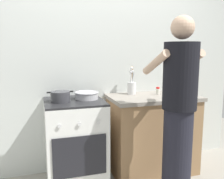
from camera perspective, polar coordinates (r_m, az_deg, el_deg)
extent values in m
cube|color=silver|center=(2.94, 0.62, 6.08)|extent=(3.20, 0.10, 2.50)
cube|color=#99724C|center=(2.92, 9.42, -10.57)|extent=(0.96, 0.56, 0.86)
cube|color=gray|center=(2.80, 9.66, -1.85)|extent=(1.00, 0.60, 0.04)
cube|color=white|center=(2.66, -8.67, -12.33)|extent=(0.60, 0.60, 0.88)
cube|color=#232326|center=(2.53, -8.92, -2.78)|extent=(0.60, 0.60, 0.02)
cube|color=black|center=(2.38, -7.53, -15.40)|extent=(0.51, 0.01, 0.40)
cylinder|color=silver|center=(2.24, -12.26, -8.37)|extent=(0.04, 0.01, 0.04)
cylinder|color=silver|center=(2.27, -7.68, -8.08)|extent=(0.04, 0.01, 0.04)
cylinder|color=silver|center=(2.30, -3.21, -7.75)|extent=(0.04, 0.01, 0.04)
cylinder|color=#38383D|center=(2.47, -12.07, -1.66)|extent=(0.19, 0.19, 0.11)
cube|color=black|center=(2.45, -14.71, -0.70)|extent=(0.04, 0.02, 0.01)
cube|color=black|center=(2.47, -9.52, -0.45)|extent=(0.04, 0.02, 0.01)
cylinder|color=#B7B7BC|center=(2.57, -5.97, -1.43)|extent=(0.24, 0.24, 0.07)
torus|color=#B7B7BC|center=(2.57, -5.99, -0.70)|extent=(0.26, 0.26, 0.01)
cylinder|color=silver|center=(2.86, 4.65, 0.31)|extent=(0.10, 0.10, 0.14)
cylinder|color=silver|center=(2.86, 4.40, 1.65)|extent=(0.04, 0.03, 0.22)
sphere|color=silver|center=(2.84, 4.43, 4.08)|extent=(0.03, 0.03, 0.03)
cylinder|color=white|center=(2.84, 4.58, 2.01)|extent=(0.02, 0.08, 0.28)
sphere|color=white|center=(2.83, 4.62, 5.06)|extent=(0.03, 0.03, 0.03)
cylinder|color=#9E7547|center=(2.86, 4.64, 2.07)|extent=(0.03, 0.02, 0.29)
sphere|color=#9E7547|center=(2.85, 4.68, 5.16)|extent=(0.03, 0.03, 0.03)
cylinder|color=#B7BABF|center=(2.86, 4.77, 1.74)|extent=(0.04, 0.04, 0.23)
sphere|color=#B7BABF|center=(2.85, 4.81, 4.26)|extent=(0.03, 0.03, 0.03)
cylinder|color=silver|center=(2.87, 10.72, -0.50)|extent=(0.04, 0.04, 0.07)
cylinder|color=red|center=(2.86, 10.75, 0.37)|extent=(0.04, 0.04, 0.02)
cylinder|color=black|center=(2.36, 15.01, -15.11)|extent=(0.26, 0.26, 0.90)
cylinder|color=black|center=(2.17, 15.81, 3.04)|extent=(0.30, 0.30, 0.58)
sphere|color=#D3AA8C|center=(2.17, 16.30, 13.88)|extent=(0.20, 0.20, 0.20)
cylinder|color=#D3AA8C|center=(2.20, 10.20, 6.20)|extent=(0.07, 0.41, 0.24)
cylinder|color=#D3AA8C|center=(2.37, 17.57, 6.12)|extent=(0.07, 0.41, 0.24)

